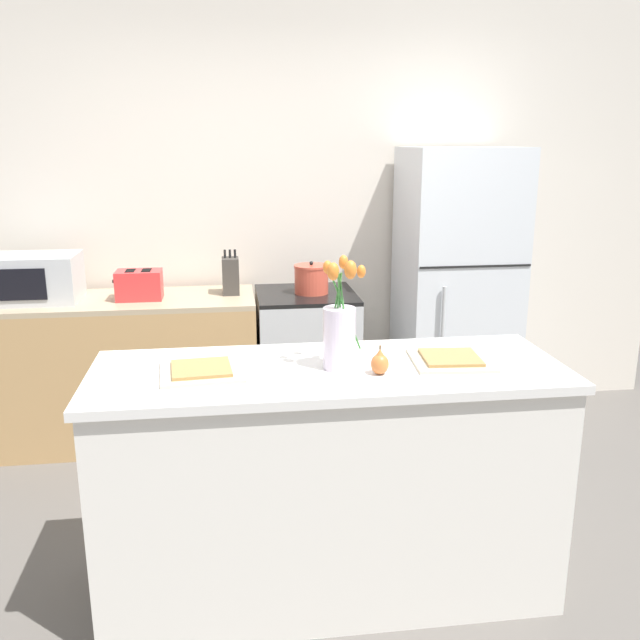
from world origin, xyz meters
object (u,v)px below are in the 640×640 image
at_px(plate_setting_right, 450,359).
at_px(microwave, 36,278).
at_px(plate_setting_left, 201,370).
at_px(refrigerator, 456,290).
at_px(knife_block, 231,276).
at_px(pear_figurine, 380,363).
at_px(stove_range, 306,362).
at_px(flower_vase, 340,330).
at_px(cooking_pot, 311,279).
at_px(toaster, 139,285).

xyz_separation_m(plate_setting_right, microwave, (-1.95, 1.60, 0.06)).
bearing_deg(plate_setting_left, refrigerator, 46.25).
bearing_deg(plate_setting_right, knife_block, 116.95).
bearing_deg(plate_setting_left, pear_figurine, -9.32).
bearing_deg(plate_setting_left, stove_range, 70.06).
bearing_deg(flower_vase, knife_block, 103.25).
relative_size(refrigerator, cooking_pot, 8.28).
relative_size(pear_figurine, plate_setting_left, 0.34).
bearing_deg(microwave, pear_figurine, -46.09).
height_order(flower_vase, knife_block, flower_vase).
distance_m(flower_vase, toaster, 1.84).
xyz_separation_m(stove_range, pear_figurine, (0.07, -1.70, 0.55)).
height_order(plate_setting_left, plate_setting_right, same).
bearing_deg(microwave, toaster, -3.28).
distance_m(plate_setting_left, cooking_pot, 1.70).
relative_size(toaster, knife_block, 1.04).
relative_size(plate_setting_left, toaster, 1.15).
xyz_separation_m(plate_setting_left, toaster, (-0.41, 1.56, 0.01)).
bearing_deg(plate_setting_left, toaster, 104.54).
height_order(refrigerator, plate_setting_left, refrigerator).
height_order(toaster, cooking_pot, cooking_pot).
bearing_deg(refrigerator, flower_vase, -122.05).
distance_m(pear_figurine, knife_block, 1.82).
bearing_deg(toaster, plate_setting_right, -48.89).
bearing_deg(flower_vase, plate_setting_right, 2.67).
bearing_deg(cooking_pot, plate_setting_left, -111.09).
xyz_separation_m(refrigerator, toaster, (-1.93, -0.03, 0.10)).
xyz_separation_m(refrigerator, plate_setting_left, (-1.53, -1.60, 0.09)).
height_order(plate_setting_left, toaster, toaster).
bearing_deg(pear_figurine, plate_setting_right, 19.26).
xyz_separation_m(plate_setting_left, knife_block, (0.13, 1.64, 0.04)).
relative_size(plate_setting_right, cooking_pot, 1.52).
bearing_deg(pear_figurine, microwave, 133.91).
height_order(pear_figurine, microwave, microwave).
bearing_deg(microwave, plate_setting_right, -39.36).
height_order(flower_vase, plate_setting_left, flower_vase).
bearing_deg(microwave, stove_range, 0.02).
relative_size(flower_vase, plate_setting_right, 1.31).
bearing_deg(refrigerator, toaster, -178.97).
bearing_deg(refrigerator, cooking_pot, -179.17).
bearing_deg(refrigerator, pear_figurine, -117.23).
bearing_deg(toaster, stove_range, 1.98).
relative_size(flower_vase, microwave, 0.88).
height_order(pear_figurine, knife_block, knife_block).
distance_m(pear_figurine, plate_setting_right, 0.33).
distance_m(flower_vase, plate_setting_right, 0.46).
bearing_deg(flower_vase, refrigerator, 57.95).
xyz_separation_m(plate_setting_right, knife_block, (-0.83, 1.64, 0.04)).
xyz_separation_m(refrigerator, plate_setting_right, (-0.57, -1.60, 0.09)).
xyz_separation_m(stove_range, microwave, (-1.57, -0.00, 0.58)).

